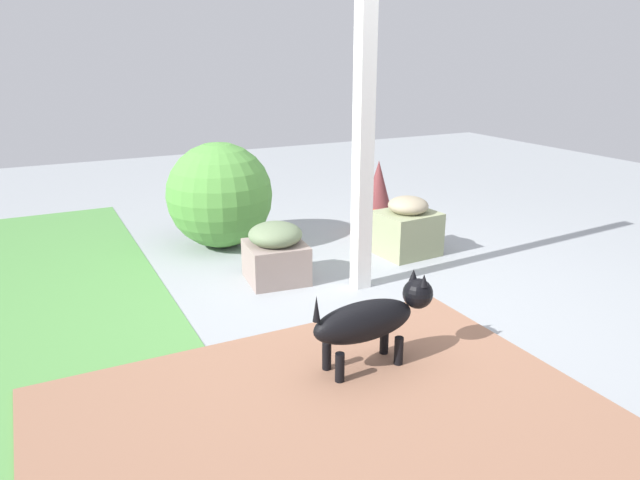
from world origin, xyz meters
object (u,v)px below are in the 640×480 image
Objects in this scene: round_shrub at (220,195)px; dog at (372,318)px; stone_planter_nearest at (407,228)px; terracotta_pot_spiky at (378,199)px; stone_planter_mid at (276,253)px; porch_pillar at (364,118)px.

round_shrub reaches higher than dog.
stone_planter_nearest is 0.73× the size of terracotta_pot_spiky.
dog is (-1.94, 1.25, -0.03)m from terracotta_pot_spiky.
stone_planter_mid is 0.69× the size of terracotta_pot_spiky.
round_shrub is at bearing 55.02° from stone_planter_nearest.
stone_planter_mid is 1.38m from terracotta_pot_spiky.
stone_planter_nearest is at bearing -40.43° from dog.
stone_planter_mid is at bearing 92.80° from stone_planter_nearest.
stone_planter_nearest is 1.77m from dog.
porch_pillar is 4.87× the size of stone_planter_nearest.
dog is (-1.30, 0.03, 0.07)m from stone_planter_mid.
porch_pillar is 1.08m from stone_planter_mid.
stone_planter_nearest is 1.50m from round_shrub.
stone_planter_mid is 0.52× the size of round_shrub.
dog is at bearing 152.33° from porch_pillar.
terracotta_pot_spiky is at bearing -37.29° from porch_pillar.
terracotta_pot_spiky is at bearing -32.87° from dog.
terracotta_pot_spiky is at bearing -101.34° from round_shrub.
dog is (-2.20, -0.07, -0.15)m from round_shrub.
porch_pillar reaches higher than terracotta_pot_spiky.
round_shrub is at bearing 6.12° from stone_planter_mid.
porch_pillar is 3.31× the size of dog.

